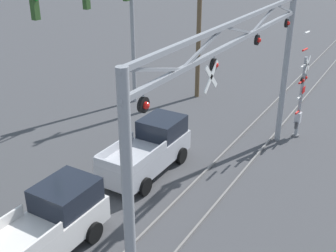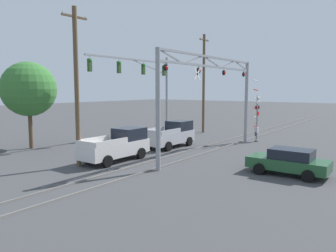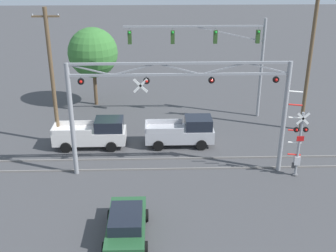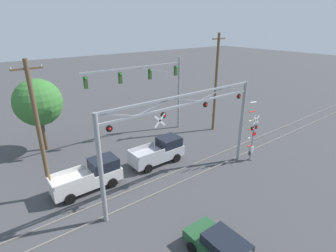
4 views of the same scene
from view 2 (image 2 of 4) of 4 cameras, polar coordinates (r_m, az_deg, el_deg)
rail_track_near at (r=24.75m, az=6.89°, el=-4.55°), size 80.00×0.08×0.10m
rail_track_far at (r=25.47m, az=4.07°, el=-4.21°), size 80.00×0.08×0.10m
crossing_gantry at (r=24.16m, az=7.62°, el=6.29°), size 13.07×0.30×7.10m
crossing_signal_mast at (r=30.54m, az=15.20°, el=1.25°), size 1.44×0.35×5.57m
traffic_signal_span at (r=32.93m, az=-3.35°, el=8.11°), size 11.13×0.39×8.10m
pickup_truck_lead at (r=27.02m, az=0.67°, el=-1.52°), size 4.84×2.07×2.08m
pickup_truck_following at (r=22.17m, az=-8.69°, el=-3.35°), size 5.05×2.07×2.08m
sedan_waiting at (r=19.47m, az=20.29°, el=-5.79°), size 2.09×4.29×1.47m
utility_pole_left at (r=20.63m, az=-15.63°, el=6.75°), size 1.80×0.28×9.60m
utility_pole_right at (r=35.96m, az=6.23°, el=7.50°), size 1.80×0.28×10.57m
background_tree_beyond_span at (r=28.23m, az=-23.09°, el=5.91°), size 4.30×4.30×6.90m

